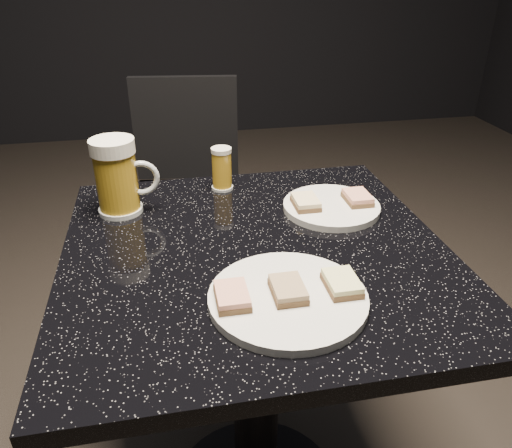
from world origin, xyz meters
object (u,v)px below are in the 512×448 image
(plate_small, at_px, (331,207))
(beer_tumbler, at_px, (222,169))
(table, at_px, (256,348))
(beer_mug, at_px, (118,176))
(plate_large, at_px, (288,298))
(chair, at_px, (187,185))

(plate_small, distance_m, beer_tumbler, 0.26)
(table, bearing_deg, beer_mug, 141.15)
(plate_small, height_order, table, plate_small)
(plate_large, xyz_separation_m, plate_small, (0.17, 0.29, 0.00))
(table, distance_m, chair, 0.89)
(plate_large, distance_m, plate_small, 0.34)
(plate_small, bearing_deg, beer_mug, 169.92)
(beer_mug, bearing_deg, plate_large, -54.25)
(plate_large, height_order, plate_small, same)
(plate_small, relative_size, table, 0.27)
(table, relative_size, beer_tumbler, 7.65)
(table, relative_size, chair, 0.87)
(chair, bearing_deg, beer_tumbler, -84.80)
(beer_mug, xyz_separation_m, beer_tumbler, (0.22, 0.08, -0.03))
(plate_large, distance_m, beer_tumbler, 0.45)
(table, xyz_separation_m, chair, (-0.08, 0.88, -0.01))
(plate_small, bearing_deg, beer_tumbler, 144.19)
(plate_large, relative_size, chair, 0.29)
(beer_tumbler, distance_m, chair, 0.68)
(plate_small, bearing_deg, plate_large, -120.10)
(table, bearing_deg, chair, 95.22)
(beer_mug, bearing_deg, beer_tumbler, 18.76)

